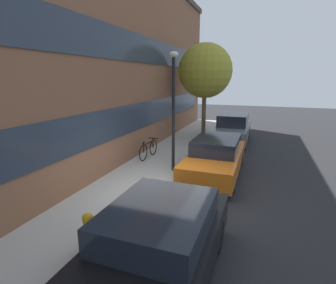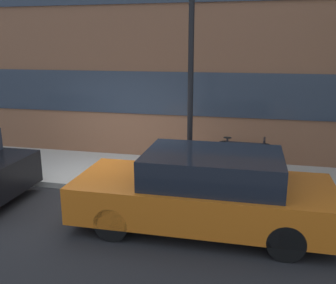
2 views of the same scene
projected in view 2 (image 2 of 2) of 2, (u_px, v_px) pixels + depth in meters
ground_plane at (93, 192)px, 7.96m from camera, size 56.00×56.00×0.00m
sidewalk_strip at (113, 171)px, 9.09m from camera, size 28.00×2.43×0.13m
rowhouse_facade at (130, 0)px, 9.63m from camera, size 28.00×1.02×8.29m
parked_car_orange at (204, 191)px, 6.27m from camera, size 4.28×1.70×1.33m
bicycle at (245, 154)px, 8.93m from camera, size 1.60×0.44×0.78m
lamp_post at (191, 62)px, 7.22m from camera, size 0.32×0.32×4.12m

